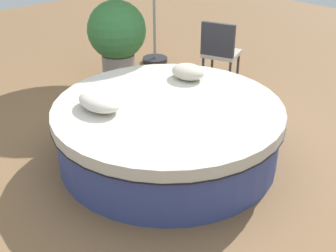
% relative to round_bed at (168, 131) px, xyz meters
% --- Properties ---
extents(ground_plane, '(16.00, 16.00, 0.00)m').
position_rel_round_bed_xyz_m(ground_plane, '(0.00, 0.00, -0.34)').
color(ground_plane, olive).
extents(round_bed, '(2.51, 2.51, 0.66)m').
position_rel_round_bed_xyz_m(round_bed, '(0.00, 0.00, 0.00)').
color(round_bed, '#38478C').
rests_on(round_bed, ground_plane).
extents(throw_pillow_0, '(0.43, 0.35, 0.17)m').
position_rel_round_bed_xyz_m(throw_pillow_0, '(-0.39, 0.68, 0.41)').
color(throw_pillow_0, beige).
rests_on(throw_pillow_0, round_bed).
extents(throw_pillow_1, '(0.55, 0.37, 0.17)m').
position_rel_round_bed_xyz_m(throw_pillow_1, '(-0.41, -0.59, 0.40)').
color(throw_pillow_1, silver).
rests_on(throw_pillow_1, round_bed).
extents(patio_chair, '(0.67, 0.66, 0.98)m').
position_rel_round_bed_xyz_m(patio_chair, '(-1.07, 2.05, 0.22)').
color(patio_chair, '#333338').
rests_on(patio_chair, ground_plane).
extents(planter, '(0.91, 0.91, 1.25)m').
position_rel_round_bed_xyz_m(planter, '(-2.26, 0.99, 0.38)').
color(planter, gray).
rests_on(planter, ground_plane).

